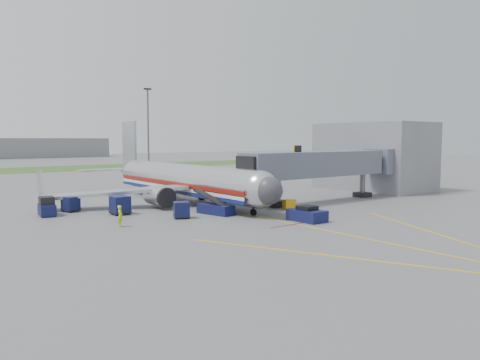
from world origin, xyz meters
TOP-DOWN VIEW (x-y plane):
  - ground at (0.00, 0.00)m, footprint 400.00×400.00m
  - grass_strip at (0.00, 90.00)m, footprint 300.00×25.00m
  - apron_markings at (0.00, -7.40)m, footprint 21.52×50.00m
  - airliner at (0.00, 15.25)m, footprint 32.10×35.67m
  - jet_bridge at (12.86, 5.00)m, footprint 25.30×4.00m
  - terminal at (30.00, 10.00)m, footprint 10.00×16.00m
  - light_mast_right at (25.00, 75.00)m, footprint 2.00×0.44m
  - pushback_tug at (1.95, -3.50)m, footprint 2.23×3.52m
  - baggage_tug at (-16.37, 14.39)m, footprint 1.75×2.89m
  - baggage_cart_a at (-10.26, 10.73)m, footprint 1.79×1.79m
  - baggage_cart_b at (-13.64, 15.61)m, footprint 1.89×1.89m
  - baggage_cart_c at (-6.50, 4.96)m, footprint 1.94×1.94m
  - belt_loader at (-2.51, 5.04)m, footprint 2.31×4.95m
  - ground_power_cart at (5.87, 3.00)m, footprint 1.46×1.15m
  - ramp_worker at (-12.96, 4.38)m, footprint 0.70×0.81m

SIDE VIEW (x-z plane):
  - ground at x=0.00m, z-range 0.00..0.00m
  - apron_markings at x=0.00m, z-range 0.00..0.01m
  - grass_strip at x=0.00m, z-range 0.00..0.01m
  - ground_power_cart at x=5.87m, z-range -0.01..1.02m
  - belt_loader at x=-2.51m, z-range -0.59..1.75m
  - pushback_tug at x=1.95m, z-range -0.12..1.32m
  - baggage_cart_b at x=-13.64m, z-range 0.01..1.59m
  - baggage_cart_c at x=-6.50m, z-range 0.01..1.61m
  - baggage_tug at x=-16.37m, z-range -0.11..1.80m
  - ramp_worker at x=-12.96m, z-range 0.00..1.87m
  - baggage_cart_a at x=-10.26m, z-range 0.02..1.87m
  - airliner at x=0.00m, z-range -2.48..7.77m
  - jet_bridge at x=12.86m, z-range 1.02..7.92m
  - terminal at x=30.00m, z-range 0.00..10.00m
  - light_mast_right at x=25.00m, z-range 0.58..20.98m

